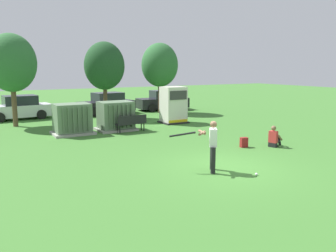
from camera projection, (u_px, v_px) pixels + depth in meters
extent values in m
plane|color=#3D752D|center=(222.00, 168.00, 12.23)|extent=(96.00, 96.00, 0.00)
cube|color=#9E9B93|center=(73.00, 133.00, 18.42)|extent=(2.10, 1.70, 0.12)
cube|color=#607A5B|center=(72.00, 118.00, 18.29)|extent=(1.80, 1.40, 1.50)
cube|color=#52684E|center=(63.00, 121.00, 17.32)|extent=(0.06, 0.12, 1.27)
cube|color=#52684E|center=(68.00, 120.00, 17.45)|extent=(0.06, 0.12, 1.27)
cube|color=#52684E|center=(73.00, 120.00, 17.57)|extent=(0.06, 0.12, 1.27)
cube|color=#52684E|center=(78.00, 119.00, 17.70)|extent=(0.06, 0.12, 1.27)
cube|color=#52684E|center=(83.00, 119.00, 17.82)|extent=(0.06, 0.12, 1.27)
cube|color=#52684E|center=(88.00, 119.00, 17.94)|extent=(0.06, 0.12, 1.27)
cube|color=#9E9B93|center=(116.00, 129.00, 19.55)|extent=(2.10, 1.70, 0.12)
cube|color=#607A5B|center=(116.00, 115.00, 19.41)|extent=(1.80, 1.40, 1.50)
cube|color=#52684E|center=(110.00, 117.00, 18.45)|extent=(0.06, 0.12, 1.27)
cube|color=#52684E|center=(114.00, 117.00, 18.58)|extent=(0.06, 0.12, 1.27)
cube|color=#52684E|center=(118.00, 117.00, 18.70)|extent=(0.06, 0.12, 1.27)
cube|color=#52684E|center=(123.00, 116.00, 18.82)|extent=(0.06, 0.12, 1.27)
cube|color=#52684E|center=(127.00, 116.00, 18.95)|extent=(0.06, 0.12, 1.27)
cube|color=#52684E|center=(131.00, 116.00, 19.07)|extent=(0.06, 0.12, 1.27)
cube|color=#262626|center=(173.00, 122.00, 22.11)|extent=(1.60, 1.40, 0.10)
cube|color=silver|center=(173.00, 104.00, 21.91)|extent=(1.40, 1.20, 2.20)
cube|color=#383838|center=(178.00, 95.00, 21.28)|extent=(1.19, 0.04, 0.55)
cube|color=yellow|center=(178.00, 121.00, 21.55)|extent=(1.33, 0.04, 0.16)
cube|color=black|center=(131.00, 124.00, 19.01)|extent=(1.84, 0.63, 0.05)
cube|color=black|center=(132.00, 120.00, 18.82)|extent=(1.79, 0.27, 0.44)
cylinder|color=black|center=(117.00, 129.00, 18.71)|extent=(0.06, 0.06, 0.42)
cylinder|color=black|center=(141.00, 126.00, 19.61)|extent=(0.06, 0.06, 0.42)
cylinder|color=black|center=(120.00, 130.00, 18.48)|extent=(0.06, 0.06, 0.42)
cylinder|color=black|center=(144.00, 127.00, 19.39)|extent=(0.06, 0.06, 0.42)
cylinder|color=black|center=(213.00, 161.00, 11.51)|extent=(0.16, 0.16, 0.88)
cylinder|color=black|center=(212.00, 157.00, 11.98)|extent=(0.16, 0.16, 0.88)
cube|color=white|center=(213.00, 137.00, 11.62)|extent=(0.42, 0.47, 0.60)
sphere|color=brown|center=(213.00, 124.00, 11.55)|extent=(0.23, 0.23, 0.23)
cylinder|color=brown|center=(202.00, 133.00, 11.53)|extent=(0.49, 0.40, 0.09)
cylinder|color=brown|center=(202.00, 132.00, 11.71)|extent=(0.22, 0.55, 0.09)
cylinder|color=black|center=(182.00, 134.00, 11.68)|extent=(0.74, 0.52, 0.21)
sphere|color=black|center=(194.00, 133.00, 11.64)|extent=(0.08, 0.08, 0.08)
sphere|color=white|center=(256.00, 174.00, 11.34)|extent=(0.09, 0.09, 0.09)
cube|color=black|center=(273.00, 145.00, 15.42)|extent=(0.34, 0.40, 0.20)
cube|color=red|center=(273.00, 137.00, 15.36)|extent=(0.33, 0.41, 0.52)
sphere|color=brown|center=(274.00, 128.00, 15.29)|extent=(0.22, 0.22, 0.22)
cylinder|color=black|center=(273.00, 141.00, 15.63)|extent=(0.47, 0.27, 0.13)
cylinder|color=black|center=(275.00, 140.00, 15.80)|extent=(0.32, 0.21, 0.46)
cylinder|color=black|center=(277.00, 142.00, 15.50)|extent=(0.47, 0.27, 0.13)
cylinder|color=black|center=(279.00, 141.00, 15.67)|extent=(0.32, 0.21, 0.46)
cylinder|color=brown|center=(270.00, 136.00, 15.68)|extent=(0.42, 0.22, 0.32)
cylinder|color=brown|center=(280.00, 138.00, 15.38)|extent=(0.42, 0.22, 0.32)
cube|color=maroon|center=(244.00, 142.00, 15.34)|extent=(0.35, 0.26, 0.44)
cube|color=maroon|center=(242.00, 143.00, 15.48)|extent=(0.23, 0.10, 0.22)
cylinder|color=brown|center=(15.00, 107.00, 20.61)|extent=(0.29, 0.29, 2.32)
ellipsoid|color=#2D6633|center=(11.00, 63.00, 20.17)|extent=(2.86, 2.86, 3.40)
cylinder|color=#4C3828|center=(106.00, 102.00, 23.96)|extent=(0.27, 0.27, 2.22)
ellipsoid|color=#1E4723|center=(104.00, 66.00, 23.54)|extent=(2.74, 2.74, 3.25)
cylinder|color=#4C3828|center=(160.00, 98.00, 26.87)|extent=(0.28, 0.28, 2.27)
ellipsoid|color=#2D6633|center=(160.00, 65.00, 26.45)|extent=(2.80, 2.80, 3.32)
cube|color=silver|center=(18.00, 111.00, 23.61)|extent=(4.33, 2.04, 0.80)
cube|color=#262B33|center=(20.00, 100.00, 23.58)|extent=(2.22, 1.73, 0.64)
cylinder|color=black|center=(0.00, 117.00, 22.24)|extent=(0.66, 0.27, 0.64)
cylinder|color=black|center=(42.00, 114.00, 23.69)|extent=(0.66, 0.27, 0.64)
cylinder|color=black|center=(35.00, 112.00, 25.07)|extent=(0.66, 0.27, 0.64)
cube|color=black|center=(106.00, 106.00, 26.27)|extent=(4.38, 2.23, 0.80)
cube|color=#262B33|center=(108.00, 97.00, 26.24)|extent=(2.28, 1.82, 0.64)
cylinder|color=black|center=(95.00, 112.00, 24.87)|extent=(0.66, 0.30, 0.64)
cylinder|color=black|center=(86.00, 110.00, 26.21)|extent=(0.66, 0.30, 0.64)
cylinder|color=black|center=(127.00, 110.00, 26.42)|extent=(0.66, 0.30, 0.64)
cylinder|color=black|center=(116.00, 108.00, 27.76)|extent=(0.66, 0.30, 0.64)
cube|color=black|center=(163.00, 103.00, 28.79)|extent=(4.32, 2.01, 0.80)
cube|color=#262B33|center=(164.00, 94.00, 28.73)|extent=(2.21, 1.71, 0.64)
cylinder|color=black|center=(152.00, 108.00, 27.53)|extent=(0.65, 0.27, 0.64)
cylinder|color=black|center=(144.00, 106.00, 29.05)|extent=(0.65, 0.27, 0.64)
cylinder|color=black|center=(181.00, 106.00, 28.62)|extent=(0.65, 0.27, 0.64)
cylinder|color=black|center=(172.00, 104.00, 30.14)|extent=(0.65, 0.27, 0.64)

